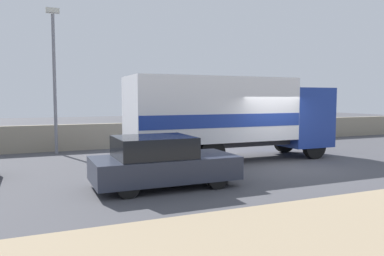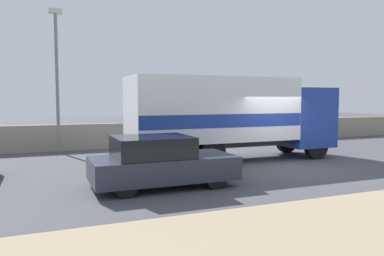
{
  "view_description": "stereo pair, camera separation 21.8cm",
  "coord_description": "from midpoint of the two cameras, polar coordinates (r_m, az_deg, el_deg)",
  "views": [
    {
      "loc": [
        -8.29,
        -11.0,
        2.44
      ],
      "look_at": [
        -3.49,
        0.26,
        1.47
      ],
      "focal_mm": 35.0,
      "sensor_mm": 36.0,
      "label": 1
    },
    {
      "loc": [
        -8.09,
        -11.08,
        2.44
      ],
      "look_at": [
        -3.49,
        0.26,
        1.47
      ],
      "focal_mm": 35.0,
      "sensor_mm": 36.0,
      "label": 2
    }
  ],
  "objects": [
    {
      "name": "ground_plane",
      "position": [
        13.96,
        13.32,
        -5.64
      ],
      "size": [
        80.0,
        80.0,
        0.0
      ],
      "primitive_type": "plane",
      "color": "#47474C"
    },
    {
      "name": "stone_wall_backdrop",
      "position": [
        20.13,
        1.01,
        -0.67
      ],
      "size": [
        60.0,
        0.35,
        1.22
      ],
      "color": "gray",
      "rests_on": "ground_plane"
    },
    {
      "name": "street_lamp",
      "position": [
        17.6,
        -20.6,
        8.35
      ],
      "size": [
        0.56,
        0.28,
        6.31
      ],
      "color": "slate",
      "rests_on": "ground_plane"
    },
    {
      "name": "box_truck",
      "position": [
        14.68,
        5.37,
        2.13
      ],
      "size": [
        8.3,
        2.36,
        3.23
      ],
      "color": "navy",
      "rests_on": "ground_plane"
    },
    {
      "name": "car_hatchback",
      "position": [
        10.36,
        -5.28,
        -5.19
      ],
      "size": [
        3.93,
        1.85,
        1.41
      ],
      "color": "#282D3D",
      "rests_on": "ground_plane"
    }
  ]
}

